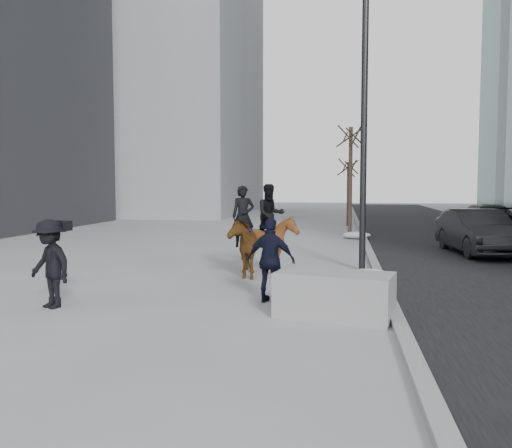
% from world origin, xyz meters
% --- Properties ---
extents(ground, '(120.00, 120.00, 0.00)m').
position_xyz_m(ground, '(0.00, 0.00, 0.00)').
color(ground, gray).
rests_on(ground, ground).
extents(road, '(8.00, 90.00, 0.01)m').
position_xyz_m(road, '(7.00, 10.00, 0.01)').
color(road, black).
rests_on(road, ground).
extents(curb, '(0.25, 90.00, 0.12)m').
position_xyz_m(curb, '(3.00, 10.00, 0.06)').
color(curb, gray).
rests_on(curb, ground).
extents(planter, '(2.27, 1.49, 0.83)m').
position_xyz_m(planter, '(1.89, -1.57, 0.42)').
color(planter, gray).
rests_on(planter, ground).
extents(car_near, '(2.15, 4.90, 1.57)m').
position_xyz_m(car_near, '(6.72, 8.31, 0.78)').
color(car_near, black).
rests_on(car_near, ground).
extents(car_far, '(2.24, 5.24, 1.50)m').
position_xyz_m(car_far, '(8.71, 15.49, 0.75)').
color(car_far, black).
rests_on(car_far, ground).
extents(tree_near, '(1.20, 1.20, 5.62)m').
position_xyz_m(tree_near, '(2.40, 13.92, 2.81)').
color(tree_near, '#35271F').
rests_on(tree_near, ground).
extents(tree_far, '(1.20, 1.20, 4.14)m').
position_xyz_m(tree_far, '(2.40, 20.50, 2.07)').
color(tree_far, '#392D22').
rests_on(tree_far, ground).
extents(mounted_left, '(1.25, 2.01, 2.41)m').
position_xyz_m(mounted_left, '(-0.60, 2.64, 0.90)').
color(mounted_left, '#482B0E').
rests_on(mounted_left, ground).
extents(mounted_right, '(1.77, 1.86, 2.45)m').
position_xyz_m(mounted_right, '(0.06, 3.26, 0.98)').
color(mounted_right, '#503010').
rests_on(mounted_right, ground).
extents(feeder, '(1.10, 0.96, 1.75)m').
position_xyz_m(feeder, '(0.58, -0.49, 0.88)').
color(feeder, black).
rests_on(feeder, ground).
extents(camera_crew, '(1.31, 1.11, 1.75)m').
position_xyz_m(camera_crew, '(-3.67, -1.65, 0.89)').
color(camera_crew, black).
rests_on(camera_crew, ground).
extents(lamppost, '(0.25, 1.42, 9.09)m').
position_xyz_m(lamppost, '(2.60, 4.16, 4.99)').
color(lamppost, black).
rests_on(lamppost, ground).
extents(snow_piles, '(1.25, 11.38, 0.32)m').
position_xyz_m(snow_piles, '(2.70, 8.44, 0.15)').
color(snow_piles, silver).
rests_on(snow_piles, ground).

